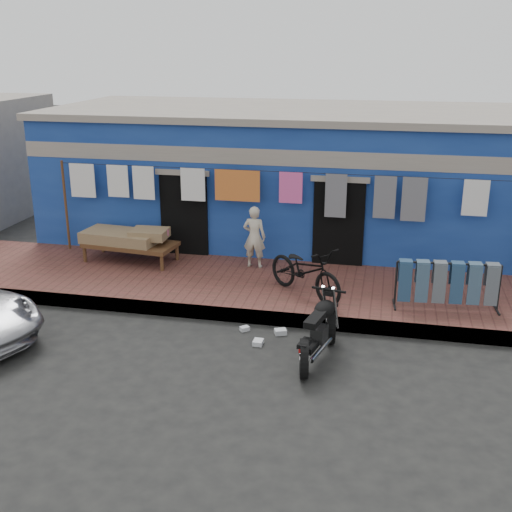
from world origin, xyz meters
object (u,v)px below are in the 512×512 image
(charpoy, at_px, (131,245))
(jeans_rack, at_px, (447,285))
(motorcycle, at_px, (319,329))
(seated_person, at_px, (254,237))
(bicycle, at_px, (306,265))

(charpoy, distance_m, jeans_rack, 6.83)
(motorcycle, bearing_deg, seated_person, 129.77)
(motorcycle, bearing_deg, jeans_rack, 55.75)
(motorcycle, relative_size, charpoy, 0.77)
(jeans_rack, bearing_deg, charpoy, 168.83)
(bicycle, distance_m, jeans_rack, 2.62)
(motorcycle, bearing_deg, bicycle, 115.97)
(bicycle, distance_m, motorcycle, 2.17)
(seated_person, relative_size, bicycle, 0.71)
(charpoy, bearing_deg, bicycle, -16.70)
(seated_person, bearing_deg, jeans_rack, 161.28)
(bicycle, height_order, motorcycle, bicycle)
(bicycle, bearing_deg, seated_person, 82.43)
(charpoy, relative_size, jeans_rack, 1.14)
(seated_person, relative_size, jeans_rack, 0.69)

